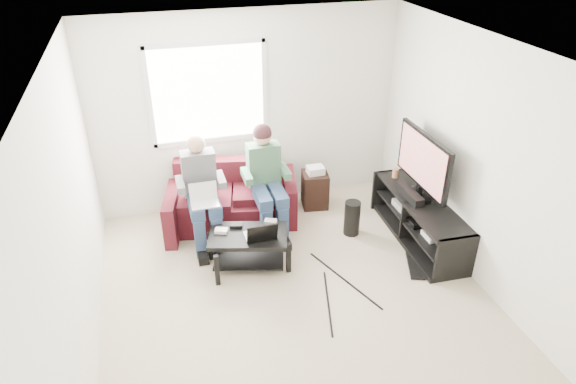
{
  "coord_description": "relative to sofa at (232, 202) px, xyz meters",
  "views": [
    {
      "loc": [
        -1.25,
        -3.95,
        3.68
      ],
      "look_at": [
        0.06,
        0.6,
        1.0
      ],
      "focal_mm": 32.0,
      "sensor_mm": 36.0,
      "label": 1
    }
  ],
  "objects": [
    {
      "name": "wall_right",
      "position": [
        2.36,
        -1.74,
        1.0
      ],
      "size": [
        0.0,
        4.5,
        4.5
      ],
      "primitive_type": "plane",
      "rotation": [
        1.57,
        0.0,
        -1.57
      ],
      "color": "silver",
      "rests_on": "floor"
    },
    {
      "name": "subwoofer",
      "position": [
        1.39,
        -0.7,
        -0.07
      ],
      "size": [
        0.2,
        0.2,
        0.45
      ],
      "primitive_type": "cylinder",
      "color": "black",
      "rests_on": "floor"
    },
    {
      "name": "soundbar",
      "position": [
        2.01,
        -0.94,
        0.31
      ],
      "size": [
        0.12,
        0.5,
        0.1
      ],
      "primitive_type": "cube",
      "color": "black",
      "rests_on": "tv_stand"
    },
    {
      "name": "person_right",
      "position": [
        0.4,
        -0.26,
        0.48
      ],
      "size": [
        0.4,
        0.71,
        1.36
      ],
      "color": "navy",
      "rests_on": "sofa"
    },
    {
      "name": "tv_stand",
      "position": [
        2.13,
        -1.04,
        -0.05
      ],
      "size": [
        0.58,
        1.7,
        0.56
      ],
      "color": "black",
      "rests_on": "floor"
    },
    {
      "name": "controller_a",
      "position": [
        -0.28,
        -0.87,
        0.16
      ],
      "size": [
        0.16,
        0.13,
        0.04
      ],
      "primitive_type": "cube",
      "rotation": [
        0.0,
        0.0,
        -0.36
      ],
      "color": "silver",
      "rests_on": "coffee_table"
    },
    {
      "name": "ceiling",
      "position": [
        0.36,
        -1.74,
        2.3
      ],
      "size": [
        4.5,
        4.5,
        0.0
      ],
      "primitive_type": "plane",
      "rotation": [
        3.14,
        0.0,
        0.0
      ],
      "color": "white",
      "rests_on": "wall_back"
    },
    {
      "name": "console_white",
      "position": [
        2.13,
        -1.44,
        0.03
      ],
      "size": [
        0.3,
        0.22,
        0.06
      ],
      "primitive_type": "cube",
      "color": "silver",
      "rests_on": "tv_stand"
    },
    {
      "name": "end_table",
      "position": [
        1.16,
        0.09,
        -0.03
      ],
      "size": [
        0.34,
        0.34,
        0.6
      ],
      "color": "black",
      "rests_on": "floor"
    },
    {
      "name": "person_left",
      "position": [
        -0.4,
        -0.28,
        0.42
      ],
      "size": [
        0.4,
        0.71,
        1.32
      ],
      "color": "navy",
      "rests_on": "sofa"
    },
    {
      "name": "keyboard_floor",
      "position": [
        1.84,
        -1.54,
        -0.28
      ],
      "size": [
        0.33,
        0.52,
        0.03
      ],
      "primitive_type": "cube",
      "rotation": [
        0.0,
        0.0,
        -0.35
      ],
      "color": "black",
      "rests_on": "floor"
    },
    {
      "name": "drink_cup",
      "position": [
        2.08,
        -0.41,
        0.32
      ],
      "size": [
        0.08,
        0.08,
        0.12
      ],
      "primitive_type": "cylinder",
      "color": "#9F6944",
      "rests_on": "tv_stand"
    },
    {
      "name": "floor",
      "position": [
        0.36,
        -1.74,
        -0.3
      ],
      "size": [
        4.5,
        4.5,
        0.0
      ],
      "primitive_type": "plane",
      "color": "#B2A98A",
      "rests_on": "ground"
    },
    {
      "name": "wall_back",
      "position": [
        0.36,
        0.51,
        1.0
      ],
      "size": [
        4.5,
        0.0,
        4.5
      ],
      "primitive_type": "plane",
      "rotation": [
        1.57,
        0.0,
        0.0
      ],
      "color": "silver",
      "rests_on": "floor"
    },
    {
      "name": "wall_left",
      "position": [
        -1.64,
        -1.74,
        1.0
      ],
      "size": [
        0.0,
        4.5,
        4.5
      ],
      "primitive_type": "plane",
      "rotation": [
        1.57,
        0.0,
        1.57
      ],
      "color": "silver",
      "rests_on": "floor"
    },
    {
      "name": "controller_b",
      "position": [
        -0.1,
        -0.81,
        0.16
      ],
      "size": [
        0.16,
        0.12,
        0.04
      ],
      "primitive_type": "cube",
      "rotation": [
        0.0,
        0.0,
        -0.27
      ],
      "color": "black",
      "rests_on": "coffee_table"
    },
    {
      "name": "sofa",
      "position": [
        0.0,
        0.0,
        0.0
      ],
      "size": [
        1.84,
        1.06,
        0.79
      ],
      "color": "#3F0F19",
      "rests_on": "floor"
    },
    {
      "name": "console_grey",
      "position": [
        2.13,
        -0.74,
        0.04
      ],
      "size": [
        0.34,
        0.26,
        0.08
      ],
      "primitive_type": "cube",
      "color": "gray",
      "rests_on": "tv_stand"
    },
    {
      "name": "tv",
      "position": [
        2.13,
        -0.94,
        0.72
      ],
      "size": [
        0.12,
        1.1,
        0.81
      ],
      "color": "black",
      "rests_on": "tv_stand"
    },
    {
      "name": "window",
      "position": [
        -0.14,
        0.49,
        1.3
      ],
      "size": [
        1.48,
        0.04,
        1.28
      ],
      "color": "white",
      "rests_on": "wall_back"
    },
    {
      "name": "controller_c",
      "position": [
        0.3,
        -0.84,
        0.16
      ],
      "size": [
        0.16,
        0.14,
        0.04
      ],
      "primitive_type": "cube",
      "rotation": [
        0.0,
        0.0,
        -0.41
      ],
      "color": "gray",
      "rests_on": "coffee_table"
    },
    {
      "name": "console_black",
      "position": [
        2.13,
        -1.09,
        0.03
      ],
      "size": [
        0.38,
        0.3,
        0.07
      ],
      "primitive_type": "cube",
      "color": "black",
      "rests_on": "tv_stand"
    },
    {
      "name": "laptop_silver",
      "position": [
        -0.4,
        -0.53,
        0.39
      ],
      "size": [
        0.36,
        0.29,
        0.24
      ],
      "primitive_type": null,
      "rotation": [
        0.0,
        0.0,
        -0.24
      ],
      "color": "silver",
      "rests_on": "person_left"
    },
    {
      "name": "laptop_black",
      "position": [
        0.12,
        -1.07,
        0.26
      ],
      "size": [
        0.37,
        0.28,
        0.24
      ],
      "primitive_type": null,
      "rotation": [
        0.0,
        0.0,
        -0.14
      ],
      "color": "black",
      "rests_on": "coffee_table"
    },
    {
      "name": "coffee_table",
      "position": [
        0.0,
        -0.99,
        0.02
      ],
      "size": [
        0.98,
        0.75,
        0.44
      ],
      "color": "black",
      "rests_on": "floor"
    }
  ]
}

